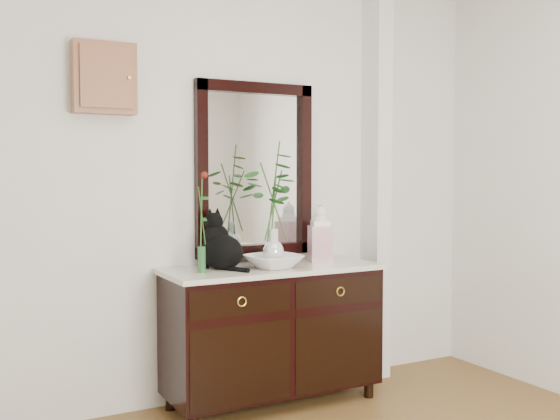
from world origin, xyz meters
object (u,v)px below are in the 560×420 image
sideboard (272,327)px  lotus_bowl (273,261)px  cat (222,240)px  ginger_jar (320,233)px

sideboard → lotus_bowl: bearing=-110.9°
lotus_bowl → sideboard: bearing=69.1°
sideboard → lotus_bowl: lotus_bowl is taller
sideboard → cat: size_ratio=3.88×
cat → ginger_jar: 0.68m
cat → ginger_jar: (0.68, -0.01, 0.01)m
cat → lotus_bowl: 0.34m
cat → lotus_bowl: size_ratio=1.05×
lotus_bowl → ginger_jar: 0.42m
ginger_jar → lotus_bowl: bearing=-166.5°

